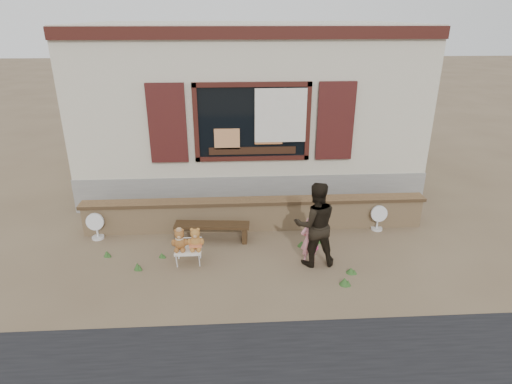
{
  "coord_description": "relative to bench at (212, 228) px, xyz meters",
  "views": [
    {
      "loc": [
        -0.45,
        -7.04,
        4.19
      ],
      "look_at": [
        0.0,
        0.6,
        1.0
      ],
      "focal_mm": 30.0,
      "sensor_mm": 36.0,
      "label": 1
    }
  ],
  "objects": [
    {
      "name": "shopfront",
      "position": [
        0.88,
        3.97,
        1.72
      ],
      "size": [
        8.04,
        5.13,
        4.0
      ],
      "color": "#B4A992",
      "rests_on": "ground"
    },
    {
      "name": "ground",
      "position": [
        0.88,
        -0.51,
        -0.28
      ],
      "size": [
        80.0,
        80.0,
        0.0
      ],
      "primitive_type": "plane",
      "color": "brown",
      "rests_on": "ground"
    },
    {
      "name": "grass_tufts",
      "position": [
        1.05,
        -0.93,
        -0.22
      ],
      "size": [
        4.56,
        1.59,
        0.14
      ],
      "color": "#2F5723",
      "rests_on": "ground"
    },
    {
      "name": "fan_right",
      "position": [
        3.43,
        0.29,
        0.0
      ],
      "size": [
        0.34,
        0.24,
        0.56
      ],
      "rotation": [
        0.0,
        0.0,
        0.02
      ],
      "color": "silver",
      "rests_on": "ground"
    },
    {
      "name": "teddy_bear_left",
      "position": [
        -0.54,
        -0.79,
        0.22
      ],
      "size": [
        0.3,
        0.26,
        0.41
      ],
      "primitive_type": null,
      "rotation": [
        0.0,
        0.0,
        0.01
      ],
      "color": "brown",
      "rests_on": "folding_chair"
    },
    {
      "name": "bench",
      "position": [
        0.0,
        0.0,
        0.0
      ],
      "size": [
        1.49,
        0.43,
        0.38
      ],
      "rotation": [
        0.0,
        0.0,
        -0.08
      ],
      "color": "#302011",
      "rests_on": "ground"
    },
    {
      "name": "child",
      "position": [
        1.78,
        -0.88,
        0.18
      ],
      "size": [
        0.35,
        0.25,
        0.9
      ],
      "primitive_type": "imported",
      "rotation": [
        0.0,
        0.0,
        3.26
      ],
      "color": "pink",
      "rests_on": "ground"
    },
    {
      "name": "adult",
      "position": [
        1.86,
        -0.93,
        0.51
      ],
      "size": [
        0.79,
        0.62,
        1.57
      ],
      "primitive_type": "imported",
      "rotation": [
        0.0,
        0.0,
        3.18
      ],
      "color": "black",
      "rests_on": "ground"
    },
    {
      "name": "fan_left",
      "position": [
        -2.32,
        0.23,
        0.01
      ],
      "size": [
        0.35,
        0.24,
        0.57
      ],
      "rotation": [
        0.0,
        0.0,
        -0.04
      ],
      "color": "silver",
      "rests_on": "ground"
    },
    {
      "name": "brick_wall",
      "position": [
        0.88,
        0.49,
        0.07
      ],
      "size": [
        7.1,
        0.36,
        0.67
      ],
      "color": "tan",
      "rests_on": "ground"
    },
    {
      "name": "folding_chair",
      "position": [
        -0.4,
        -0.79,
        -0.01
      ],
      "size": [
        0.48,
        0.42,
        0.29
      ],
      "rotation": [
        0.0,
        0.0,
        0.01
      ],
      "color": "silver",
      "rests_on": "ground"
    },
    {
      "name": "teddy_bear_right",
      "position": [
        -0.26,
        -0.79,
        0.22
      ],
      "size": [
        0.31,
        0.27,
        0.42
      ],
      "primitive_type": null,
      "rotation": [
        0.0,
        0.0,
        0.01
      ],
      "color": "#956029",
      "rests_on": "folding_chair"
    }
  ]
}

